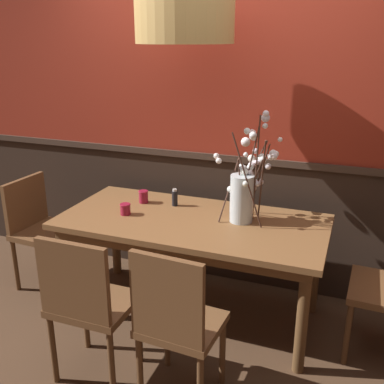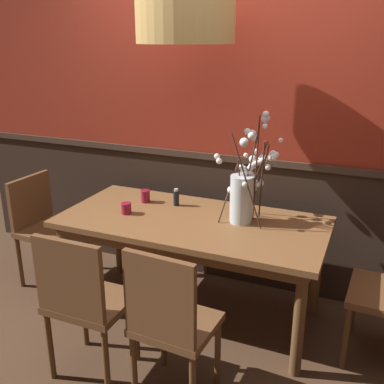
# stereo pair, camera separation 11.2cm
# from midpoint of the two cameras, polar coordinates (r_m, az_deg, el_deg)

# --- Properties ---
(ground_plane) EXTENTS (24.00, 24.00, 0.00)m
(ground_plane) POSITION_cam_midpoint_polar(r_m,az_deg,el_deg) (3.45, -0.97, -14.96)
(ground_plane) COLOR #4C3321
(back_wall) EXTENTS (4.70, 0.14, 2.99)m
(back_wall) POSITION_cam_midpoint_polar(r_m,az_deg,el_deg) (3.49, 2.85, 11.78)
(back_wall) COLOR #2D2119
(back_wall) RESTS_ON ground
(dining_table) EXTENTS (1.81, 0.87, 0.74)m
(dining_table) POSITION_cam_midpoint_polar(r_m,az_deg,el_deg) (3.13, -1.03, -4.86)
(dining_table) COLOR brown
(dining_table) RESTS_ON ground
(chair_near_side_left) EXTENTS (0.44, 0.40, 0.93)m
(chair_near_side_left) POSITION_cam_midpoint_polar(r_m,az_deg,el_deg) (2.67, -14.32, -13.14)
(chair_near_side_left) COLOR brown
(chair_near_side_left) RESTS_ON ground
(chair_far_side_left) EXTENTS (0.46, 0.45, 0.87)m
(chair_far_side_left) POSITION_cam_midpoint_polar(r_m,az_deg,el_deg) (4.02, -0.57, -1.76)
(chair_far_side_left) COLOR brown
(chair_far_side_left) RESTS_ON ground
(chair_head_west_end) EXTENTS (0.45, 0.48, 0.88)m
(chair_head_west_end) POSITION_cam_midpoint_polar(r_m,az_deg,el_deg) (3.82, -19.42, -3.96)
(chair_head_west_end) COLOR brown
(chair_head_west_end) RESTS_ON ground
(chair_near_side_right) EXTENTS (0.44, 0.41, 0.94)m
(chair_near_side_right) POSITION_cam_midpoint_polar(r_m,az_deg,el_deg) (2.46, -3.39, -15.85)
(chair_near_side_right) COLOR brown
(chair_near_side_right) RESTS_ON ground
(chair_far_side_right) EXTENTS (0.48, 0.44, 0.94)m
(chair_far_side_right) POSITION_cam_midpoint_polar(r_m,az_deg,el_deg) (3.88, 7.19, -2.18)
(chair_far_side_right) COLOR brown
(chair_far_side_right) RESTS_ON ground
(vase_with_blossoms) EXTENTS (0.44, 0.54, 0.75)m
(vase_with_blossoms) POSITION_cam_midpoint_polar(r_m,az_deg,el_deg) (3.01, 5.65, 0.40)
(vase_with_blossoms) COLOR silver
(vase_with_blossoms) RESTS_ON dining_table
(candle_holder_nearer_center) EXTENTS (0.07, 0.07, 0.09)m
(candle_holder_nearer_center) POSITION_cam_midpoint_polar(r_m,az_deg,el_deg) (3.41, -7.08, -0.58)
(candle_holder_nearer_center) COLOR maroon
(candle_holder_nearer_center) RESTS_ON dining_table
(candle_holder_nearer_edge) EXTENTS (0.08, 0.08, 0.08)m
(candle_holder_nearer_edge) POSITION_cam_midpoint_polar(r_m,az_deg,el_deg) (3.20, -9.40, -2.14)
(candle_holder_nearer_edge) COLOR maroon
(candle_holder_nearer_edge) RESTS_ON dining_table
(condiment_bottle) EXTENTS (0.04, 0.04, 0.13)m
(condiment_bottle) POSITION_cam_midpoint_polar(r_m,az_deg,el_deg) (3.32, -3.15, -0.74)
(condiment_bottle) COLOR black
(condiment_bottle) RESTS_ON dining_table
(pendant_lamp) EXTENTS (0.62, 0.62, 1.11)m
(pendant_lamp) POSITION_cam_midpoint_polar(r_m,az_deg,el_deg) (2.98, -2.09, 20.88)
(pendant_lamp) COLOR tan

